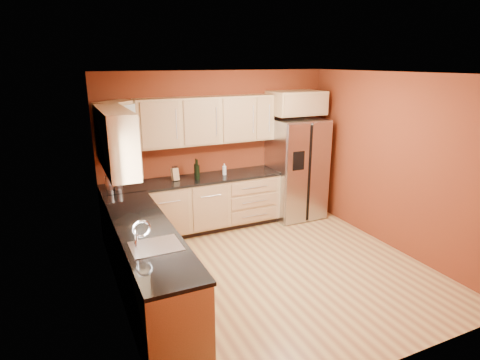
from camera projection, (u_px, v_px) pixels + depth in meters
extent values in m
plane|color=#A1683E|center=(274.00, 270.00, 5.47)|extent=(4.00, 4.00, 0.00)
plane|color=white|center=(279.00, 73.00, 4.73)|extent=(4.00, 4.00, 0.00)
cube|color=maroon|center=(218.00, 149.00, 6.84)|extent=(4.00, 0.04, 2.60)
cube|color=maroon|center=(395.00, 240.00, 3.36)|extent=(4.00, 0.04, 2.60)
cube|color=maroon|center=(114.00, 201.00, 4.30)|extent=(0.04, 4.00, 2.60)
cube|color=maroon|center=(394.00, 163.00, 5.91)|extent=(0.04, 4.00, 2.60)
cube|color=#A0834E|center=(195.00, 206.00, 6.60)|extent=(2.90, 0.60, 0.88)
cube|color=#A0834E|center=(147.00, 267.00, 4.66)|extent=(0.60, 2.80, 0.88)
cube|color=black|center=(194.00, 180.00, 6.46)|extent=(2.90, 0.62, 0.04)
cube|color=black|center=(146.00, 230.00, 4.54)|extent=(0.62, 2.80, 0.04)
cube|color=#A0834E|center=(207.00, 120.00, 6.45)|extent=(2.30, 0.33, 0.75)
cube|color=#A0834E|center=(116.00, 140.00, 4.84)|extent=(0.33, 1.35, 0.75)
cube|color=#A0834E|center=(118.00, 128.00, 5.73)|extent=(0.67, 0.67, 0.75)
cube|color=#A0834E|center=(296.00, 103.00, 6.91)|extent=(0.92, 0.60, 0.40)
cube|color=silver|center=(296.00, 169.00, 7.18)|extent=(0.90, 0.75, 1.78)
cube|color=white|center=(122.00, 192.00, 3.80)|extent=(0.03, 0.90, 1.00)
cylinder|color=silver|center=(110.00, 183.00, 5.89)|extent=(0.13, 0.13, 0.20)
cylinder|color=silver|center=(118.00, 183.00, 5.91)|extent=(0.13, 0.13, 0.18)
cube|color=#A98052|center=(175.00, 174.00, 6.35)|extent=(0.11, 0.10, 0.20)
cylinder|color=white|center=(224.00, 169.00, 6.65)|extent=(0.07, 0.07, 0.19)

